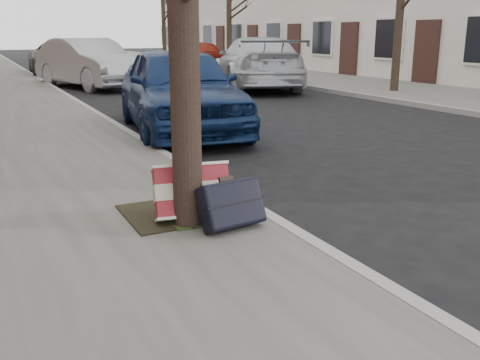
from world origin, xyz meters
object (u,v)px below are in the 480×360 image
suitcase_navy (231,204)px  car_near_front (179,89)px  suitcase_red (192,192)px  car_near_mid (89,63)px

suitcase_navy → car_near_front: car_near_front is taller
car_near_front → suitcase_navy: bearing=-96.8°
suitcase_navy → car_near_front: 5.31m
suitcase_red → suitcase_navy: bearing=-50.3°
suitcase_navy → suitcase_red: bearing=111.9°
suitcase_navy → car_near_front: size_ratio=0.12×
suitcase_red → car_near_mid: bearing=92.5°
suitcase_red → suitcase_navy: (0.20, -0.36, -0.03)m
suitcase_red → car_near_front: car_near_front is taller
car_near_mid → suitcase_red: bearing=-114.0°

